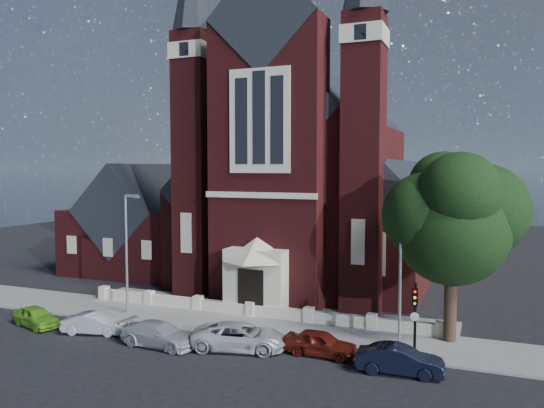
{
  "coord_description": "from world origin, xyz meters",
  "views": [
    {
      "loc": [
        14.17,
        -24.89,
        9.82
      ],
      "look_at": [
        -0.73,
        12.0,
        7.13
      ],
      "focal_mm": 35.0,
      "sensor_mm": 36.0,
      "label": 1
    }
  ],
  "objects_px": {
    "car_silver_a": "(95,323)",
    "car_dark_red": "(320,343)",
    "street_lamp_left": "(127,247)",
    "street_tree": "(454,220)",
    "church": "(323,186)",
    "street_lamp_right": "(402,265)",
    "car_white_suv": "(240,336)",
    "traffic_signal": "(415,311)",
    "parish_hall": "(149,228)",
    "car_navy": "(400,360)",
    "car_lime_van": "(36,317)",
    "car_silver_b": "(159,334)"
  },
  "relations": [
    {
      "from": "street_lamp_right",
      "to": "car_white_suv",
      "type": "relative_size",
      "value": 1.56
    },
    {
      "from": "traffic_signal",
      "to": "car_silver_a",
      "type": "height_order",
      "value": "traffic_signal"
    },
    {
      "from": "car_silver_a",
      "to": "street_tree",
      "type": "bearing_deg",
      "value": -88.19
    },
    {
      "from": "church",
      "to": "street_lamp_left",
      "type": "relative_size",
      "value": 4.31
    },
    {
      "from": "street_lamp_left",
      "to": "traffic_signal",
      "type": "bearing_deg",
      "value": -4.76
    },
    {
      "from": "car_white_suv",
      "to": "car_dark_red",
      "type": "bearing_deg",
      "value": -93.0
    },
    {
      "from": "traffic_signal",
      "to": "car_dark_red",
      "type": "bearing_deg",
      "value": -166.39
    },
    {
      "from": "church",
      "to": "street_tree",
      "type": "relative_size",
      "value": 3.26
    },
    {
      "from": "street_lamp_left",
      "to": "car_navy",
      "type": "distance_m",
      "value": 19.26
    },
    {
      "from": "car_silver_a",
      "to": "car_dark_red",
      "type": "bearing_deg",
      "value": -98.51
    },
    {
      "from": "street_lamp_left",
      "to": "car_lime_van",
      "type": "bearing_deg",
      "value": -128.93
    },
    {
      "from": "parish_hall",
      "to": "street_lamp_left",
      "type": "xyz_separation_m",
      "value": [
        8.09,
        -14.0,
        0.59
      ]
    },
    {
      "from": "parish_hall",
      "to": "car_navy",
      "type": "height_order",
      "value": "parish_hall"
    },
    {
      "from": "street_tree",
      "to": "car_white_suv",
      "type": "relative_size",
      "value": 2.06
    },
    {
      "from": "parish_hall",
      "to": "car_lime_van",
      "type": "bearing_deg",
      "value": -76.27
    },
    {
      "from": "car_lime_van",
      "to": "street_lamp_left",
      "type": "bearing_deg",
      "value": -21.99
    },
    {
      "from": "car_lime_van",
      "to": "car_white_suv",
      "type": "bearing_deg",
      "value": -68.94
    },
    {
      "from": "parish_hall",
      "to": "street_lamp_right",
      "type": "relative_size",
      "value": 1.51
    },
    {
      "from": "parish_hall",
      "to": "street_lamp_left",
      "type": "height_order",
      "value": "parish_hall"
    },
    {
      "from": "parish_hall",
      "to": "street_lamp_right",
      "type": "xyz_separation_m",
      "value": [
        26.09,
        -14.0,
        0.59
      ]
    },
    {
      "from": "car_lime_van",
      "to": "car_silver_a",
      "type": "relative_size",
      "value": 0.99
    },
    {
      "from": "street_lamp_right",
      "to": "street_tree",
      "type": "bearing_deg",
      "value": 34.26
    },
    {
      "from": "car_silver_b",
      "to": "car_navy",
      "type": "distance_m",
      "value": 12.97
    },
    {
      "from": "car_navy",
      "to": "street_tree",
      "type": "bearing_deg",
      "value": -23.85
    },
    {
      "from": "traffic_signal",
      "to": "car_silver_b",
      "type": "xyz_separation_m",
      "value": [
        -13.35,
        -3.06,
        -1.92
      ]
    },
    {
      "from": "car_silver_b",
      "to": "car_dark_red",
      "type": "xyz_separation_m",
      "value": [
        8.68,
        1.93,
        -0.0
      ]
    },
    {
      "from": "street_lamp_right",
      "to": "car_silver_a",
      "type": "distance_m",
      "value": 18.21
    },
    {
      "from": "parish_hall",
      "to": "car_lime_van",
      "type": "xyz_separation_m",
      "value": [
        4.51,
        -18.44,
        -3.38
      ]
    },
    {
      "from": "street_tree",
      "to": "street_lamp_right",
      "type": "bearing_deg",
      "value": -145.74
    },
    {
      "from": "car_dark_red",
      "to": "car_white_suv",
      "type": "bearing_deg",
      "value": 102.44
    },
    {
      "from": "car_dark_red",
      "to": "car_silver_a",
      "type": "bearing_deg",
      "value": 98.76
    },
    {
      "from": "street_tree",
      "to": "street_lamp_right",
      "type": "xyz_separation_m",
      "value": [
        -2.51,
        -1.71,
        -2.36
      ]
    },
    {
      "from": "church",
      "to": "car_dark_red",
      "type": "xyz_separation_m",
      "value": [
        6.33,
        -21.65,
        -7.53
      ]
    },
    {
      "from": "church",
      "to": "street_tree",
      "type": "distance_m",
      "value": 21.38
    },
    {
      "from": "parish_hall",
      "to": "car_white_suv",
      "type": "bearing_deg",
      "value": -44.1
    },
    {
      "from": "street_tree",
      "to": "street_lamp_right",
      "type": "distance_m",
      "value": 3.84
    },
    {
      "from": "parish_hall",
      "to": "car_dark_red",
      "type": "relative_size",
      "value": 3.15
    },
    {
      "from": "street_lamp_left",
      "to": "street_lamp_right",
      "type": "distance_m",
      "value": 18.0
    },
    {
      "from": "street_lamp_left",
      "to": "traffic_signal",
      "type": "relative_size",
      "value": 2.02
    },
    {
      "from": "street_lamp_right",
      "to": "car_silver_b",
      "type": "bearing_deg",
      "value": -159.57
    },
    {
      "from": "street_lamp_left",
      "to": "traffic_signal",
      "type": "xyz_separation_m",
      "value": [
        18.91,
        -1.57,
        -2.02
      ]
    },
    {
      "from": "street_tree",
      "to": "street_lamp_left",
      "type": "bearing_deg",
      "value": -175.24
    },
    {
      "from": "parish_hall",
      "to": "car_lime_van",
      "type": "relative_size",
      "value": 3.29
    },
    {
      "from": "church",
      "to": "street_lamp_right",
      "type": "bearing_deg",
      "value": -61.96
    },
    {
      "from": "car_lime_van",
      "to": "car_white_suv",
      "type": "relative_size",
      "value": 0.71
    },
    {
      "from": "car_white_suv",
      "to": "parish_hall",
      "type": "bearing_deg",
      "value": 32.89
    },
    {
      "from": "street_lamp_left",
      "to": "car_silver_a",
      "type": "distance_m",
      "value": 5.84
    },
    {
      "from": "parish_hall",
      "to": "car_white_suv",
      "type": "height_order",
      "value": "parish_hall"
    },
    {
      "from": "street_lamp_left",
      "to": "car_silver_b",
      "type": "xyz_separation_m",
      "value": [
        5.56,
        -4.63,
        -3.94
      ]
    },
    {
      "from": "parish_hall",
      "to": "car_silver_b",
      "type": "distance_m",
      "value": 23.34
    }
  ]
}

